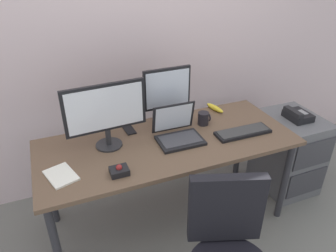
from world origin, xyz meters
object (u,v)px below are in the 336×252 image
Objects in this scene: keyboard at (243,132)px; laptop at (178,132)px; monitor_side at (167,93)px; paper_notepad at (61,175)px; trackball_mouse at (119,171)px; cell_phone at (129,130)px; coffee_mug at (204,118)px; desk_phone at (297,115)px; monitor_main at (106,111)px; banana at (215,108)px; file_cabinet at (288,152)px.

laptop is (-0.46, 0.12, 0.04)m from keyboard.
monitor_side is 2.12× the size of paper_notepad.
laptop is at bearing 9.17° from paper_notepad.
cell_phone is at bearing 67.64° from trackball_mouse.
cell_phone is at bearing 167.55° from coffee_mug.
monitor_side is at bearing 86.84° from laptop.
desk_phone is at bearing 8.08° from trackball_mouse.
monitor_main is 0.98m from banana.
keyboard is (-0.60, -0.11, 0.40)m from file_cabinet.
banana reaches higher than paper_notepad.
trackball_mouse is 0.52m from cell_phone.
file_cabinet is 1.91m from paper_notepad.
laptop reaches higher than desk_phone.
paper_notepad is (-1.07, -0.25, -0.04)m from coffee_mug.
laptop is 0.82m from paper_notepad.
file_cabinet is 1.61m from trackball_mouse.
laptop is 0.38m from cell_phone.
monitor_main is at bearing -164.03° from monitor_side.
keyboard is at bearing 7.28° from trackball_mouse.
coffee_mug is 0.69× the size of cell_phone.
paper_notepad is (-1.27, -0.01, -0.01)m from keyboard.
file_cabinet is 1.42m from cell_phone.
banana reaches higher than file_cabinet.
cell_phone is at bearing 35.23° from paper_notepad.
laptop reaches higher than banana.
trackball_mouse is at bearing -150.70° from banana.
file_cabinet is at bearing 8.63° from trackball_mouse.
trackball_mouse is at bearing -171.92° from desk_phone.
coffee_mug is at bearing 170.14° from desk_phone.
trackball_mouse is (-1.53, -0.22, 0.04)m from desk_phone.
coffee_mug reaches higher than banana.
trackball_mouse reaches higher than paper_notepad.
paper_notepad reaches higher than cell_phone.
keyboard is 2.17× the size of banana.
monitor_side is 0.51m from banana.
monitor_main reaches higher than file_cabinet.
file_cabinet is 3.28× the size of paper_notepad.
laptop is (0.47, -0.09, -0.21)m from monitor_main.
monitor_main is at bearing 175.87° from desk_phone.
monitor_main reaches higher than monitor_side.
coffee_mug is at bearing -16.30° from cell_phone.
desk_phone is 1.82× the size of trackball_mouse.
file_cabinet is 1.66× the size of keyboard.
keyboard is at bearing -14.24° from laptop.
banana is at bearing 29.30° from trackball_mouse.
monitor_main reaches higher than desk_phone.
laptop is at bearing -156.24° from coffee_mug.
file_cabinet is 0.73m from keyboard.
laptop is 1.51× the size of paper_notepad.
laptop is (-1.05, 0.02, 0.07)m from desk_phone.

